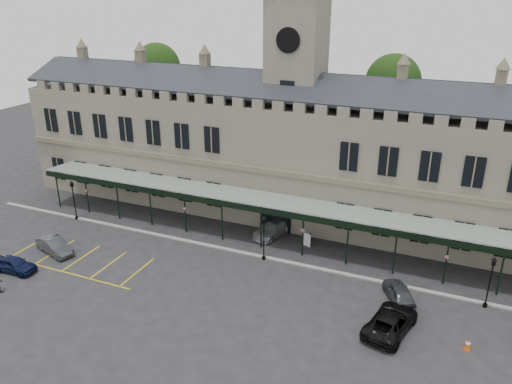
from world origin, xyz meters
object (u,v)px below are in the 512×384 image
at_px(clock_tower, 296,90).
at_px(car_left_a, 14,264).
at_px(lamp_post_mid, 264,234).
at_px(car_van, 391,321).
at_px(station_building, 294,155).
at_px(lamp_post_right, 491,278).
at_px(car_right_a, 399,292).
at_px(sign_board, 307,240).
at_px(car_taxi, 273,228).
at_px(lamp_post_left, 73,197).
at_px(traffic_cone, 468,345).
at_px(car_left_b, 55,246).

height_order(clock_tower, car_left_a, clock_tower).
distance_m(lamp_post_mid, car_van, 13.38).
height_order(station_building, car_left_a, station_building).
bearing_deg(lamp_post_right, car_right_a, -165.01).
xyz_separation_m(car_van, car_right_a, (0.00, 4.03, -0.06)).
bearing_deg(lamp_post_mid, lamp_post_right, -0.37).
relative_size(sign_board, car_left_a, 0.33).
distance_m(clock_tower, car_left_a, 30.06).
xyz_separation_m(clock_tower, car_right_a, (13.00, -12.53, -12.41)).
xyz_separation_m(lamp_post_mid, car_taxi, (-0.96, 4.77, -1.82)).
relative_size(lamp_post_right, car_right_a, 1.04).
distance_m(lamp_post_left, car_van, 33.66).
height_order(traffic_cone, car_taxi, car_taxi).
distance_m(lamp_post_right, traffic_cone, 6.17).
distance_m(sign_board, car_van, 13.28).
height_order(lamp_post_mid, car_left_b, lamp_post_mid).
distance_m(station_building, lamp_post_right, 22.34).
bearing_deg(traffic_cone, sign_board, 145.91).
bearing_deg(sign_board, car_left_a, -127.01).
relative_size(station_building, sign_board, 46.01).
bearing_deg(car_van, car_taxi, -26.59).
xyz_separation_m(clock_tower, lamp_post_right, (19.17, -10.88, -10.58)).
relative_size(clock_tower, traffic_cone, 34.72).
bearing_deg(car_van, clock_tower, -39.12).
height_order(sign_board, car_right_a, car_right_a).
bearing_deg(lamp_post_mid, car_left_a, -151.47).
bearing_deg(sign_board, station_building, 139.33).
height_order(lamp_post_mid, sign_board, lamp_post_mid).
xyz_separation_m(lamp_post_left, car_left_a, (2.46, -10.30, -1.87)).
bearing_deg(car_taxi, car_right_a, -10.85).
height_order(lamp_post_mid, car_left_a, lamp_post_mid).
relative_size(clock_tower, lamp_post_mid, 5.83).
bearing_deg(car_left_a, traffic_cone, -86.16).
xyz_separation_m(clock_tower, lamp_post_mid, (1.07, -10.76, -10.59)).
height_order(sign_board, car_left_b, car_left_b).
bearing_deg(clock_tower, car_right_a, -43.94).
bearing_deg(station_building, car_van, -51.71).
relative_size(station_building, clock_tower, 2.42).
relative_size(car_left_b, car_right_a, 1.05).
height_order(lamp_post_left, car_taxi, lamp_post_left).
bearing_deg(clock_tower, station_building, -90.00).
bearing_deg(clock_tower, sign_board, -60.86).
distance_m(lamp_post_mid, car_left_b, 19.09).
bearing_deg(lamp_post_left, traffic_cone, -8.80).
xyz_separation_m(lamp_post_mid, sign_board, (2.79, 3.84, -1.88)).
bearing_deg(car_left_a, car_left_b, -14.31).
bearing_deg(car_taxi, lamp_post_mid, -62.59).
bearing_deg(car_right_a, clock_tower, -69.71).
height_order(traffic_cone, car_left_a, car_left_a).
relative_size(lamp_post_left, car_right_a, 1.05).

